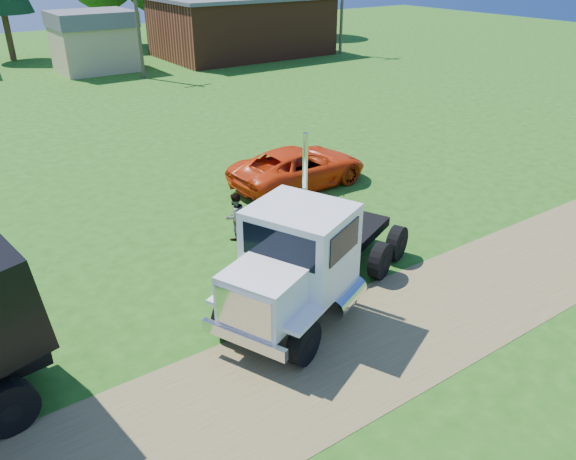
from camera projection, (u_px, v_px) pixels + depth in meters
ground at (421, 317)px, 15.49m from camera, size 140.00×140.00×0.00m
dirt_track at (421, 317)px, 15.48m from camera, size 120.00×4.20×0.01m
white_semi_tractor at (303, 261)px, 14.98m from camera, size 7.97×5.36×4.78m
orange_pickup at (299, 167)px, 23.70m from camera, size 6.21×3.12×1.69m
spectator_b at (235, 217)px, 19.31m from camera, size 0.92×0.77×1.71m
brick_building at (242, 26)px, 52.84m from camera, size 15.40×10.40×5.30m
tan_shed at (94, 40)px, 45.81m from camera, size 6.20×5.40×4.70m
utility_poles at (137, 14)px, 42.13m from camera, size 42.20×0.28×9.00m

